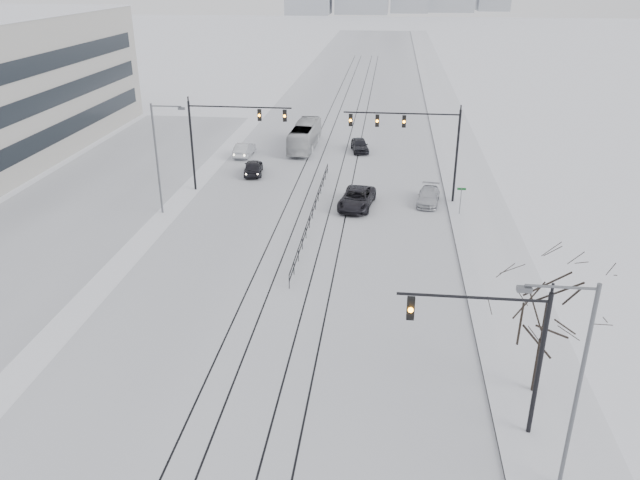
{
  "coord_description": "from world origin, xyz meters",
  "views": [
    {
      "loc": [
        5.8,
        -16.27,
        18.68
      ],
      "look_at": [
        1.88,
        18.62,
        3.2
      ],
      "focal_mm": 35.0,
      "sensor_mm": 36.0,
      "label": 1
    }
  ],
  "objects_px": {
    "sedan_sb_inner": "(253,167)",
    "sedan_nb_right": "(428,197)",
    "sedan_sb_outer": "(244,150)",
    "sedan_nb_far": "(360,145)",
    "box_truck": "(305,136)",
    "sedan_nb_front": "(357,199)",
    "bare_tree": "(547,311)",
    "traffic_mast_near": "(502,343)"
  },
  "relations": [
    {
      "from": "traffic_mast_near",
      "to": "box_truck",
      "type": "relative_size",
      "value": 0.7
    },
    {
      "from": "sedan_nb_right",
      "to": "box_truck",
      "type": "bearing_deg",
      "value": 136.09
    },
    {
      "from": "traffic_mast_near",
      "to": "sedan_sb_outer",
      "type": "xyz_separation_m",
      "value": [
        -20.24,
        41.11,
        -3.85
      ]
    },
    {
      "from": "bare_tree",
      "to": "sedan_nb_front",
      "type": "relative_size",
      "value": 1.1
    },
    {
      "from": "sedan_sb_outer",
      "to": "sedan_nb_front",
      "type": "xyz_separation_m",
      "value": [
        12.83,
        -14.1,
        0.06
      ]
    },
    {
      "from": "traffic_mast_near",
      "to": "sedan_sb_inner",
      "type": "distance_m",
      "value": 39.45
    },
    {
      "from": "box_truck",
      "to": "sedan_nb_right",
      "type": "bearing_deg",
      "value": 129.8
    },
    {
      "from": "traffic_mast_near",
      "to": "bare_tree",
      "type": "bearing_deg",
      "value": 51.24
    },
    {
      "from": "traffic_mast_near",
      "to": "sedan_nb_right",
      "type": "xyz_separation_m",
      "value": [
        -1.38,
        28.6,
        -3.93
      ]
    },
    {
      "from": "sedan_sb_outer",
      "to": "sedan_nb_far",
      "type": "distance_m",
      "value": 12.55
    },
    {
      "from": "sedan_sb_outer",
      "to": "sedan_nb_far",
      "type": "xyz_separation_m",
      "value": [
        12.15,
        3.15,
        -0.0
      ]
    },
    {
      "from": "traffic_mast_near",
      "to": "sedan_nb_right",
      "type": "bearing_deg",
      "value": 92.77
    },
    {
      "from": "bare_tree",
      "to": "sedan_sb_inner",
      "type": "xyz_separation_m",
      "value": [
        -20.36,
        31.91,
        -3.76
      ]
    },
    {
      "from": "traffic_mast_near",
      "to": "box_truck",
      "type": "height_order",
      "value": "traffic_mast_near"
    },
    {
      "from": "sedan_sb_inner",
      "to": "sedan_nb_right",
      "type": "relative_size",
      "value": 0.99
    },
    {
      "from": "sedan_sb_inner",
      "to": "sedan_sb_outer",
      "type": "distance_m",
      "value": 6.61
    },
    {
      "from": "sedan_sb_inner",
      "to": "box_truck",
      "type": "height_order",
      "value": "box_truck"
    },
    {
      "from": "sedan_sb_outer",
      "to": "sedan_nb_far",
      "type": "height_order",
      "value": "sedan_sb_outer"
    },
    {
      "from": "sedan_nb_far",
      "to": "sedan_sb_outer",
      "type": "bearing_deg",
      "value": -176.18
    },
    {
      "from": "box_truck",
      "to": "sedan_nb_far",
      "type": "bearing_deg",
      "value": 175.45
    },
    {
      "from": "sedan_nb_right",
      "to": "sedan_nb_far",
      "type": "distance_m",
      "value": 17.05
    },
    {
      "from": "sedan_sb_inner",
      "to": "sedan_nb_right",
      "type": "xyz_separation_m",
      "value": [
        16.57,
        -6.32,
        -0.1
      ]
    },
    {
      "from": "sedan_sb_inner",
      "to": "box_truck",
      "type": "xyz_separation_m",
      "value": [
        3.7,
        10.01,
        0.65
      ]
    },
    {
      "from": "sedan_nb_front",
      "to": "box_truck",
      "type": "height_order",
      "value": "box_truck"
    },
    {
      "from": "bare_tree",
      "to": "sedan_sb_inner",
      "type": "height_order",
      "value": "bare_tree"
    },
    {
      "from": "sedan_nb_front",
      "to": "box_truck",
      "type": "bearing_deg",
      "value": 118.25
    },
    {
      "from": "sedan_sb_outer",
      "to": "box_truck",
      "type": "relative_size",
      "value": 0.44
    },
    {
      "from": "sedan_sb_outer",
      "to": "box_truck",
      "type": "distance_m",
      "value": 7.14
    },
    {
      "from": "sedan_sb_inner",
      "to": "bare_tree",
      "type": "bearing_deg",
      "value": 114.21
    },
    {
      "from": "sedan_nb_far",
      "to": "sedan_nb_front",
      "type": "bearing_deg",
      "value": -98.49
    },
    {
      "from": "sedan_nb_front",
      "to": "box_truck",
      "type": "distance_m",
      "value": 19.18
    },
    {
      "from": "bare_tree",
      "to": "sedan_sb_inner",
      "type": "relative_size",
      "value": 1.42
    },
    {
      "from": "traffic_mast_near",
      "to": "box_truck",
      "type": "bearing_deg",
      "value": 107.59
    },
    {
      "from": "sedan_sb_outer",
      "to": "sedan_nb_right",
      "type": "distance_m",
      "value": 22.64
    },
    {
      "from": "traffic_mast_near",
      "to": "sedan_sb_inner",
      "type": "xyz_separation_m",
      "value": [
        -17.95,
        34.92,
        -3.83
      ]
    },
    {
      "from": "sedan_sb_inner",
      "to": "sedan_nb_right",
      "type": "height_order",
      "value": "sedan_sb_inner"
    },
    {
      "from": "sedan_nb_right",
      "to": "sedan_sb_inner",
      "type": "bearing_deg",
      "value": 166.98
    },
    {
      "from": "sedan_sb_outer",
      "to": "sedan_nb_right",
      "type": "bearing_deg",
      "value": 148.74
    },
    {
      "from": "sedan_nb_right",
      "to": "sedan_nb_far",
      "type": "relative_size",
      "value": 1.05
    },
    {
      "from": "sedan_nb_front",
      "to": "box_truck",
      "type": "xyz_separation_m",
      "value": [
        -6.83,
        17.91,
        0.61
      ]
    },
    {
      "from": "traffic_mast_near",
      "to": "sedan_nb_far",
      "type": "bearing_deg",
      "value": 100.36
    },
    {
      "from": "sedan_sb_outer",
      "to": "sedan_nb_front",
      "type": "bearing_deg",
      "value": 134.6
    }
  ]
}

